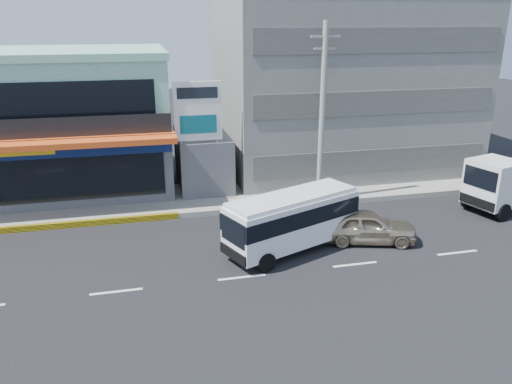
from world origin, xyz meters
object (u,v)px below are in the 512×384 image
billboard (198,118)px  minibus (292,217)px  shop_building (66,124)px  utility_pole_near (322,115)px  satellite_dish (204,135)px  sedan (367,226)px  concrete_building (340,66)px

billboard → minibus: (3.24, -7.15, -3.33)m
minibus → shop_building: bearing=132.1°
utility_pole_near → minibus: size_ratio=1.50×
satellite_dish → utility_pole_near: size_ratio=0.15×
satellite_dish → utility_pole_near: (6.00, -3.60, 1.57)m
shop_building → satellite_dish: bearing=-20.2°
billboard → sedan: bearing=-45.4°
concrete_building → satellite_dish: size_ratio=10.67×
sedan → satellite_dish: bearing=51.7°
minibus → utility_pole_near: bearing=58.7°
satellite_dish → utility_pole_near: bearing=-31.0°
billboard → utility_pole_near: 6.75m
shop_building → minibus: bearing=-47.9°
utility_pole_near → shop_building: bearing=154.9°
shop_building → satellite_dish: shop_building is taller
satellite_dish → minibus: satellite_dish is taller
utility_pole_near → satellite_dish: bearing=149.0°
minibus → sedan: size_ratio=1.45×
concrete_building → sedan: concrete_building is taller
billboard → concrete_building: bearing=28.9°
utility_pole_near → minibus: (-3.26, -5.35, -3.55)m
satellite_dish → billboard: size_ratio=0.22×
concrete_building → billboard: concrete_building is taller
satellite_dish → minibus: (2.74, -8.95, -1.98)m
concrete_building → sedan: 14.74m
shop_building → billboard: shop_building is taller
satellite_dish → sedan: satellite_dish is taller
satellite_dish → billboard: (-0.50, -1.80, 1.35)m
satellite_dish → sedan: 11.36m
shop_building → concrete_building: 18.28m
concrete_building → sedan: (-3.51, -12.90, -6.22)m
shop_building → concrete_building: bearing=3.4°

